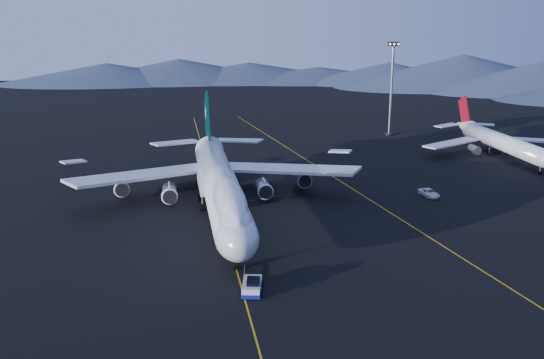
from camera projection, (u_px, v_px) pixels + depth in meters
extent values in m
plane|color=black|center=(221.00, 213.00, 115.85)|extent=(500.00, 500.00, 0.00)
cube|color=#CC9A0C|center=(221.00, 213.00, 115.84)|extent=(0.25, 220.00, 0.01)
cube|color=#CC9A0C|center=(356.00, 191.00, 130.24)|extent=(28.08, 198.09, 0.01)
cone|color=#3F4B61|center=(107.00, 71.00, 327.31)|extent=(100.00, 100.00, 12.00)
cone|color=#3F4B61|center=(249.00, 69.00, 340.63)|extent=(100.00, 100.00, 12.00)
cone|color=#3F4B61|center=(389.00, 71.00, 329.28)|extent=(100.00, 100.00, 12.00)
cone|color=#3F4B61|center=(544.00, 78.00, 294.49)|extent=(100.00, 100.00, 12.00)
cylinder|color=silver|center=(220.00, 185.00, 114.35)|extent=(6.50, 56.00, 6.50)
ellipsoid|color=silver|center=(237.00, 238.00, 87.76)|extent=(6.50, 10.40, 6.50)
ellipsoid|color=silver|center=(230.00, 202.00, 96.11)|extent=(5.13, 25.16, 5.85)
cube|color=black|center=(238.00, 235.00, 85.54)|extent=(3.60, 1.61, 1.29)
cone|color=silver|center=(208.00, 144.00, 145.46)|extent=(6.50, 12.00, 6.50)
cube|color=#03352D|center=(220.00, 188.00, 115.54)|extent=(6.24, 60.00, 1.10)
cube|color=silver|center=(218.00, 183.00, 119.86)|extent=(7.50, 13.00, 1.60)
cube|color=silver|center=(144.00, 175.00, 123.00)|extent=(30.62, 23.28, 2.83)
cube|color=silver|center=(284.00, 169.00, 127.74)|extent=(30.62, 23.28, 2.83)
cylinder|color=slate|center=(169.00, 192.00, 120.77)|extent=(2.90, 5.50, 2.90)
cylinder|color=slate|center=(123.00, 186.00, 125.39)|extent=(2.90, 5.50, 2.90)
cylinder|color=slate|center=(263.00, 188.00, 123.88)|extent=(2.90, 5.50, 2.90)
cylinder|color=slate|center=(302.00, 178.00, 131.60)|extent=(2.90, 5.50, 2.90)
cube|color=#03352D|center=(207.00, 125.00, 143.18)|extent=(0.55, 14.11, 15.94)
cube|color=silver|center=(176.00, 143.00, 145.56)|extent=(12.39, 9.47, 0.98)
cube|color=silver|center=(238.00, 140.00, 148.01)|extent=(12.39, 9.47, 0.98)
cylinder|color=black|center=(236.00, 266.00, 90.54)|extent=(0.90, 1.10, 1.10)
cube|color=silver|center=(252.00, 286.00, 83.19)|extent=(3.47, 5.35, 1.23)
cube|color=navy|center=(252.00, 289.00, 83.31)|extent=(3.63, 5.59, 0.56)
cube|color=black|center=(252.00, 280.00, 82.95)|extent=(2.14, 2.14, 1.01)
cylinder|color=silver|center=(503.00, 142.00, 158.65)|extent=(4.35, 36.62, 4.35)
ellipsoid|color=silver|center=(544.00, 159.00, 141.26)|extent=(4.35, 6.09, 4.35)
cone|color=silver|center=(464.00, 126.00, 179.17)|extent=(4.35, 8.01, 4.35)
cube|color=silver|center=(452.00, 143.00, 162.46)|extent=(19.22, 12.97, 0.40)
cube|color=silver|center=(530.00, 140.00, 166.20)|extent=(19.22, 12.97, 0.40)
cylinder|color=slate|center=(474.00, 149.00, 160.95)|extent=(2.17, 4.01, 2.17)
cylinder|color=slate|center=(518.00, 148.00, 163.01)|extent=(2.17, 4.01, 2.17)
cube|color=maroon|center=(464.00, 111.00, 178.55)|extent=(0.40, 7.80, 9.22)
imported|color=white|center=(429.00, 193.00, 126.15)|extent=(3.16, 5.79, 1.54)
cylinder|color=black|center=(389.00, 134.00, 189.57)|extent=(2.64, 2.64, 0.44)
cylinder|color=slate|center=(391.00, 91.00, 185.95)|extent=(0.77, 0.77, 27.45)
cube|color=black|center=(394.00, 44.00, 182.18)|extent=(3.51, 0.88, 1.32)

